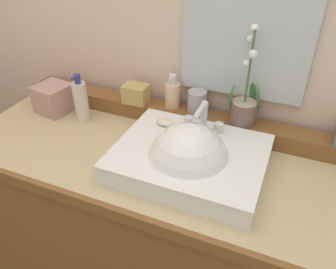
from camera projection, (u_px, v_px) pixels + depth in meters
name	position (u px, v px, depth m)	size (l,w,h in m)	color
wall_back	(195.00, 21.00, 1.28)	(3.13, 0.20, 2.48)	beige
vanity_cabinet	(156.00, 234.00, 1.43)	(1.44, 0.58, 0.88)	brown
back_ledge	(178.00, 115.00, 1.34)	(1.36, 0.09, 0.07)	brown
sink_basin	(189.00, 161.00, 1.09)	(0.48, 0.39, 0.29)	white
soap_bar	(165.00, 122.00, 1.20)	(0.07, 0.04, 0.02)	beige
potted_plant	(244.00, 106.00, 1.19)	(0.13, 0.11, 0.36)	brown
soap_dispenser	(173.00, 94.00, 1.30)	(0.06, 0.06, 0.13)	#E3B68E
tumbler_cup	(197.00, 102.00, 1.28)	(0.07, 0.07, 0.09)	#A29B9C
trinket_box	(136.00, 94.00, 1.35)	(0.10, 0.08, 0.07)	tan
lotion_bottle	(81.00, 101.00, 1.33)	(0.06, 0.06, 0.20)	beige
tissue_box	(54.00, 98.00, 1.40)	(0.13, 0.13, 0.12)	tan
mirror	(249.00, 8.00, 1.07)	(0.45, 0.02, 0.62)	silver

